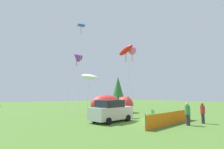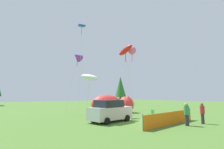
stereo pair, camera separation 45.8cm
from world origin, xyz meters
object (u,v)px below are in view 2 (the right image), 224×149
at_px(parked_car, 110,111).
at_px(kite_white_ghost, 89,77).
at_px(spectator_in_black_shirt, 187,114).
at_px(kite_purple_delta, 77,57).
at_px(kite_red_lizard, 125,50).
at_px(spectator_in_green_shirt, 186,113).
at_px(kite_pink_octopus, 132,51).
at_px(spectator_in_blue_shirt, 202,112).
at_px(folding_chair, 152,113).
at_px(inflatable_cat, 112,105).
at_px(kite_blue_box, 82,28).

height_order(parked_car, kite_white_ghost, kite_white_ghost).
xyz_separation_m(spectator_in_black_shirt, kite_purple_delta, (-3.86, 12.69, 6.49)).
bearing_deg(kite_red_lizard, spectator_in_green_shirt, -80.94).
height_order(kite_purple_delta, kite_red_lizard, kite_purple_delta).
relative_size(kite_white_ghost, kite_pink_octopus, 0.62).
bearing_deg(spectator_in_blue_shirt, kite_purple_delta, 114.04).
bearing_deg(spectator_in_green_shirt, folding_chair, 76.77).
distance_m(folding_chair, kite_purple_delta, 11.69).
distance_m(inflatable_cat, spectator_in_black_shirt, 11.65).
xyz_separation_m(spectator_in_black_shirt, kite_pink_octopus, (-0.05, 6.33, 6.52)).
bearing_deg(kite_blue_box, kite_pink_octopus, -61.87).
bearing_deg(kite_blue_box, spectator_in_black_shirt, -74.93).
distance_m(parked_car, kite_purple_delta, 9.81).
relative_size(folding_chair, spectator_in_blue_shirt, 0.52).
distance_m(parked_car, kite_white_ghost, 4.92).
height_order(spectator_in_blue_shirt, spectator_in_black_shirt, spectator_in_blue_shirt).
bearing_deg(kite_purple_delta, inflatable_cat, -12.72).
relative_size(inflatable_cat, kite_purple_delta, 0.77).
relative_size(spectator_in_green_shirt, kite_purple_delta, 0.22).
distance_m(kite_white_ghost, kite_blue_box, 8.01).
bearing_deg(kite_purple_delta, folding_chair, -59.01).
distance_m(spectator_in_green_shirt, spectator_in_black_shirt, 0.10).
xyz_separation_m(spectator_in_green_shirt, kite_purple_delta, (-3.78, 12.70, 6.43)).
height_order(folding_chair, spectator_in_black_shirt, spectator_in_black_shirt).
bearing_deg(kite_red_lizard, kite_purple_delta, 113.37).
height_order(parked_car, spectator_in_blue_shirt, parked_car).
bearing_deg(kite_red_lizard, kite_white_ghost, 139.87).
distance_m(parked_car, kite_red_lizard, 6.97).
bearing_deg(kite_pink_octopus, folding_chair, -58.73).
xyz_separation_m(folding_chair, kite_purple_delta, (-4.86, 8.10, 6.89)).
distance_m(kite_white_ghost, kite_pink_octopus, 5.70).
bearing_deg(parked_car, inflatable_cat, 42.66).
bearing_deg(spectator_in_black_shirt, kite_blue_box, 105.07).
xyz_separation_m(inflatable_cat, kite_white_ghost, (-5.09, -2.77, 3.23)).
xyz_separation_m(kite_purple_delta, kite_blue_box, (0.47, -0.12, 4.00)).
relative_size(folding_chair, kite_purple_delta, 0.11).
bearing_deg(spectator_in_blue_shirt, parked_car, 135.93).
distance_m(spectator_in_black_shirt, kite_blue_box, 16.72).
bearing_deg(kite_white_ghost, spectator_in_green_shirt, -65.36).
relative_size(folding_chair, spectator_in_black_shirt, 0.53).
relative_size(folding_chair, kite_white_ghost, 0.18).
relative_size(folding_chair, kite_blue_box, 0.08).
height_order(parked_car, inflatable_cat, inflatable_cat).
relative_size(inflatable_cat, spectator_in_black_shirt, 3.64).
distance_m(spectator_in_blue_shirt, kite_red_lizard, 9.59).
xyz_separation_m(spectator_in_black_shirt, kite_white_ghost, (-4.14, 8.84, 3.45)).
relative_size(kite_red_lizard, kite_pink_octopus, 1.01).
relative_size(parked_car, spectator_in_black_shirt, 2.65).
xyz_separation_m(spectator_in_green_shirt, kite_red_lizard, (-1.00, 6.27, 6.32)).
bearing_deg(folding_chair, kite_red_lizard, -24.97).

